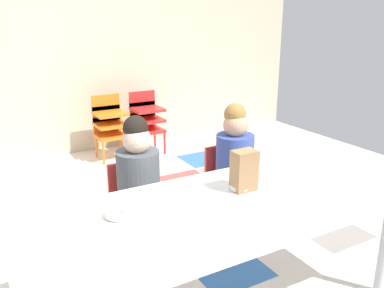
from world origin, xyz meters
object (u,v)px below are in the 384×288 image
(kid_chair_orange_stack, at_px, (110,122))
(donut_powdered_on_plate, at_px, (118,213))
(paper_plate_near_edge, at_px, (118,218))
(donut_powdered_loose, at_px, (240,187))
(seated_child_near_camera, at_px, (138,175))
(craft_table, at_px, (215,215))
(kid_chair_red_stack, at_px, (146,118))
(seated_child_middle_seat, at_px, (234,156))
(paper_bag_brown, at_px, (244,170))

(kid_chair_orange_stack, bearing_deg, donut_powdered_on_plate, -107.58)
(paper_plate_near_edge, xyz_separation_m, donut_powdered_loose, (0.68, -0.01, 0.01))
(seated_child_near_camera, bearing_deg, donut_powdered_on_plate, -120.74)
(craft_table, distance_m, kid_chair_red_stack, 2.69)
(craft_table, relative_size, seated_child_middle_seat, 2.06)
(paper_plate_near_edge, bearing_deg, kid_chair_red_stack, 64.00)
(seated_child_middle_seat, distance_m, paper_plate_near_edge, 1.15)
(seated_child_near_camera, distance_m, donut_powdered_loose, 0.65)
(seated_child_near_camera, relative_size, kid_chair_red_stack, 1.35)
(seated_child_near_camera, height_order, kid_chair_red_stack, seated_child_near_camera)
(seated_child_middle_seat, relative_size, donut_powdered_loose, 7.92)
(craft_table, height_order, kid_chair_red_stack, kid_chair_red_stack)
(seated_child_near_camera, height_order, kid_chair_orange_stack, seated_child_near_camera)
(paper_plate_near_edge, bearing_deg, paper_bag_brown, -1.62)
(donut_powdered_on_plate, bearing_deg, paper_plate_near_edge, 0.00)
(kid_chair_red_stack, xyz_separation_m, donut_powdered_loose, (-0.52, -2.47, 0.20))
(seated_child_middle_seat, distance_m, kid_chair_red_stack, 1.95)
(paper_bag_brown, distance_m, donut_powdered_loose, 0.10)
(kid_chair_orange_stack, relative_size, paper_bag_brown, 3.09)
(craft_table, height_order, paper_bag_brown, paper_bag_brown)
(kid_chair_red_stack, distance_m, paper_bag_brown, 2.55)
(kid_chair_red_stack, bearing_deg, seated_child_near_camera, -114.64)
(paper_plate_near_edge, relative_size, donut_powdered_on_plate, 1.42)
(paper_bag_brown, distance_m, paper_plate_near_edge, 0.71)
(craft_table, distance_m, kid_chair_orange_stack, 2.60)
(donut_powdered_on_plate, bearing_deg, seated_child_near_camera, 59.26)
(kid_chair_red_stack, height_order, donut_powdered_loose, kid_chair_red_stack)
(seated_child_near_camera, xyz_separation_m, kid_chair_orange_stack, (0.47, 1.94, -0.16))
(craft_table, distance_m, seated_child_near_camera, 0.66)
(paper_bag_brown, bearing_deg, paper_plate_near_edge, 178.38)
(craft_table, height_order, donut_powdered_on_plate, donut_powdered_on_plate)
(seated_child_near_camera, relative_size, paper_plate_near_edge, 5.10)
(kid_chair_red_stack, bearing_deg, seated_child_middle_seat, -95.30)
(seated_child_near_camera, xyz_separation_m, seated_child_middle_seat, (0.71, 0.00, 0.00))
(kid_chair_red_stack, distance_m, donut_powdered_on_plate, 2.75)
(seated_child_middle_seat, bearing_deg, kid_chair_orange_stack, 97.10)
(seated_child_near_camera, bearing_deg, kid_chair_orange_stack, 76.42)
(kid_chair_orange_stack, xyz_separation_m, kid_chair_red_stack, (0.42, 0.00, 0.00))
(seated_child_middle_seat, bearing_deg, kid_chair_red_stack, 84.70)
(seated_child_near_camera, xyz_separation_m, donut_powdered_loose, (0.37, -0.53, 0.05))
(craft_table, height_order, seated_child_near_camera, seated_child_near_camera)
(seated_child_near_camera, height_order, donut_powdered_loose, seated_child_near_camera)
(seated_child_near_camera, height_order, seated_child_middle_seat, same)
(paper_bag_brown, relative_size, paper_plate_near_edge, 1.22)
(kid_chair_orange_stack, height_order, paper_plate_near_edge, kid_chair_orange_stack)
(paper_bag_brown, bearing_deg, kid_chair_orange_stack, 88.10)
(seated_child_near_camera, xyz_separation_m, paper_bag_brown, (0.39, -0.55, 0.14))
(kid_chair_red_stack, relative_size, donut_powdered_loose, 5.87)
(kid_chair_orange_stack, relative_size, paper_plate_near_edge, 3.78)
(kid_chair_orange_stack, xyz_separation_m, donut_powdered_loose, (-0.10, -2.47, 0.20))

